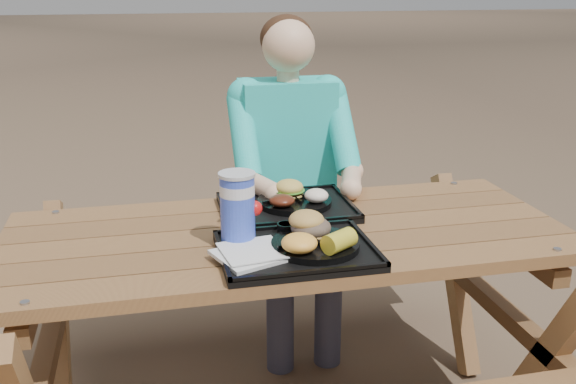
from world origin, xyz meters
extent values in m
cube|color=black|center=(-0.02, -0.20, 0.76)|extent=(0.45, 0.35, 0.02)
cube|color=black|center=(0.04, 0.17, 0.76)|extent=(0.45, 0.35, 0.02)
cylinder|color=black|center=(0.04, -0.20, 0.78)|extent=(0.26, 0.26, 0.02)
cylinder|color=black|center=(0.07, 0.18, 0.78)|extent=(0.26, 0.26, 0.02)
cube|color=silver|center=(-0.16, -0.23, 0.78)|extent=(0.23, 0.23, 0.02)
cylinder|color=blue|center=(-0.18, -0.11, 0.87)|extent=(0.10, 0.10, 0.21)
cylinder|color=#320C05|center=(-0.02, -0.08, 0.79)|extent=(0.06, 0.06, 0.03)
cylinder|color=yellow|center=(0.04, -0.08, 0.79)|extent=(0.05, 0.05, 0.03)
ellipsoid|color=#FFB843|center=(-0.03, -0.26, 0.82)|extent=(0.10, 0.10, 0.05)
cube|color=black|center=(-0.14, 0.19, 0.77)|extent=(0.07, 0.16, 0.01)
ellipsoid|color=#562011|center=(0.01, 0.12, 0.81)|extent=(0.09, 0.09, 0.04)
ellipsoid|color=white|center=(0.13, 0.14, 0.81)|extent=(0.08, 0.08, 0.05)
camera|label=1|loc=(-0.43, -1.87, 1.52)|focal=40.00mm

